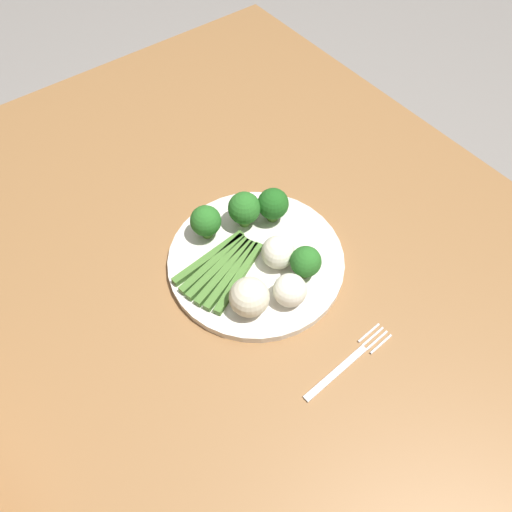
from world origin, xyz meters
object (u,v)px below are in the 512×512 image
dining_table (248,277)px  fork (348,362)px  broccoli_outer_edge (306,262)px  broccoli_back (244,209)px  broccoli_right (273,204)px  cauliflower_front_left (278,252)px  asparagus_bundle (223,269)px  broccoli_near_center (206,221)px  plate (256,260)px  cauliflower_mid (249,297)px  cauliflower_back_right (290,290)px

dining_table → fork: (0.26, -0.01, 0.10)m
broccoli_outer_edge → broccoli_back: (-0.14, -0.01, 0.00)m
broccoli_right → cauliflower_front_left: 0.09m
dining_table → broccoli_right: 0.16m
fork → asparagus_bundle: bearing=101.4°
cauliflower_front_left → broccoli_back: bearing=176.9°
broccoli_near_center → fork: size_ratio=0.38×
plate → broccoli_back: broccoli_back is taller
plate → asparagus_bundle: asparagus_bundle is taller
broccoli_right → fork: bearing=-14.8°
asparagus_bundle → cauliflower_mid: 0.08m
asparagus_bundle → broccoli_back: broccoli_back is taller
broccoli_outer_edge → cauliflower_back_right: broccoli_outer_edge is taller
broccoli_outer_edge → cauliflower_mid: cauliflower_mid is taller
broccoli_back → broccoli_near_center: 0.07m
broccoli_outer_edge → cauliflower_mid: (-0.00, -0.10, -0.00)m
broccoli_near_center → fork: broccoli_near_center is taller
broccoli_outer_edge → cauliflower_mid: size_ratio=0.98×
broccoli_back → fork: 0.29m
asparagus_bundle → cauliflower_mid: bearing=69.6°
plate → fork: plate is taller
broccoli_back → broccoli_right: (0.02, 0.04, -0.00)m
dining_table → broccoli_outer_edge: 0.19m
broccoli_back → broccoli_near_center: size_ratio=1.06×
asparagus_bundle → broccoli_outer_edge: 0.13m
plate → broccoli_back: bearing=157.9°
dining_table → cauliflower_back_right: size_ratio=24.03×
cauliflower_front_left → dining_table: bearing=-167.7°
cauliflower_mid → fork: 0.17m
broccoli_near_center → fork: (0.31, 0.04, -0.05)m
cauliflower_back_right → fork: size_ratio=0.31×
broccoli_right → broccoli_near_center: (-0.04, -0.11, -0.00)m
plate → cauliflower_mid: 0.10m
broccoli_back → cauliflower_front_left: size_ratio=1.24×
broccoli_right → cauliflower_front_left: broccoli_right is taller
broccoli_near_center → cauliflower_front_left: 0.13m
broccoli_back → cauliflower_mid: broccoli_back is taller
dining_table → fork: fork is taller
dining_table → cauliflower_front_left: cauliflower_front_left is taller
plate → cauliflower_back_right: 0.10m
broccoli_back → cauliflower_mid: size_ratio=1.10×
asparagus_bundle → broccoli_right: (-0.04, 0.13, 0.03)m
plate → cauliflower_front_left: cauliflower_front_left is taller
plate → asparagus_bundle: (-0.01, -0.06, 0.01)m
broccoli_near_center → cauliflower_mid: size_ratio=1.03×
asparagus_bundle → broccoli_near_center: (-0.07, 0.02, 0.03)m
plate → cauliflower_back_right: cauliflower_back_right is taller
dining_table → plate: size_ratio=4.30×
plate → fork: bearing=0.4°
plate → cauliflower_back_right: size_ratio=5.59×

